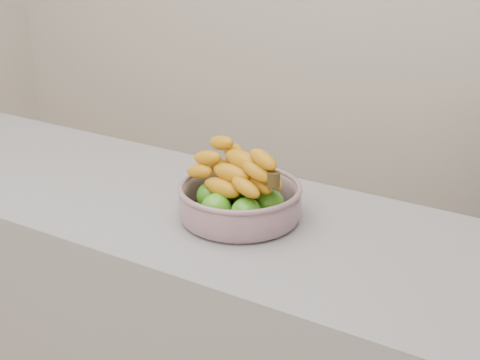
# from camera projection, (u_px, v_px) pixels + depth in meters

# --- Properties ---
(counter) EXTENTS (2.00, 0.60, 0.90)m
(counter) POSITION_uv_depth(u_px,v_px,m) (144.00, 332.00, 1.94)
(counter) COLOR #929299
(counter) RESTS_ON ground
(fruit_bowl) EXTENTS (0.30, 0.30, 0.17)m
(fruit_bowl) POSITION_uv_depth(u_px,v_px,m) (240.00, 197.00, 1.59)
(fruit_bowl) COLOR #9CA4BB
(fruit_bowl) RESTS_ON counter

